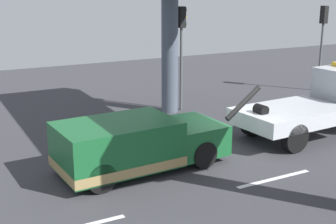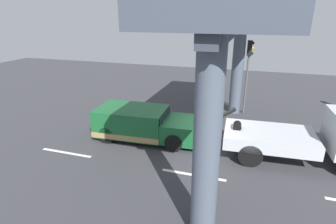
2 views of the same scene
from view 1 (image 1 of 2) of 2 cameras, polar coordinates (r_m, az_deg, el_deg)
The scene contains 6 objects.
ground_plane at distance 15.59m, azimuth 6.86°, elevation -5.11°, with size 60.00×40.00×0.10m, color #38383D.
lane_stripe_mid at distance 13.70m, azimuth 13.10°, elevation -8.11°, with size 2.60×0.16×0.01m, color silver.
tow_truck_white at distance 18.31m, azimuth 19.14°, elevation 1.31°, with size 7.31×2.70×2.46m.
towed_van_green at distance 13.79m, azimuth -4.16°, elevation -4.13°, with size 5.30×2.45×1.58m.
traffic_light_near at distance 20.16m, azimuth 1.72°, elevation 9.47°, with size 0.39×0.32×4.57m.
traffic_light_far at distance 25.49m, azimuth 18.77°, elevation 9.71°, with size 0.39×0.32×4.45m.
Camera 1 is at (-8.51, -11.90, 5.34)m, focal length 48.87 mm.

